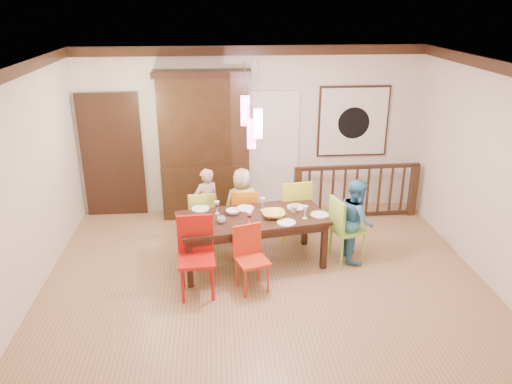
{
  "coord_description": "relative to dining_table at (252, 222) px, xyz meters",
  "views": [
    {
      "loc": [
        -0.61,
        -5.96,
        3.64
      ],
      "look_at": [
        -0.07,
        0.52,
        1.09
      ],
      "focal_mm": 35.0,
      "sensor_mm": 36.0,
      "label": 1
    }
  ],
  "objects": [
    {
      "name": "panel_door",
      "position": [
        -2.26,
        2.01,
        0.39
      ],
      "size": [
        1.04,
        0.07,
        2.24
      ],
      "primitive_type": "cube",
      "color": "black",
      "rests_on": "wall_back"
    },
    {
      "name": "wine_glass_a",
      "position": [
        -0.49,
        0.14,
        0.18
      ],
      "size": [
        0.08,
        0.08,
        0.19
      ],
      "primitive_type": null,
      "color": "#590C19",
      "rests_on": "dining_table"
    },
    {
      "name": "cup_right",
      "position": [
        0.61,
        0.09,
        0.14
      ],
      "size": [
        0.13,
        0.13,
        0.1
      ],
      "primitive_type": "imported",
      "rotation": [
        0.0,
        0.0,
        0.19
      ],
      "color": "silver",
      "rests_on": "dining_table"
    },
    {
      "name": "plate_near_mid",
      "position": [
        0.46,
        -0.25,
        0.09
      ],
      "size": [
        0.26,
        0.26,
        0.01
      ],
      "primitive_type": "cylinder",
      "color": "white",
      "rests_on": "dining_table"
    },
    {
      "name": "plate_far_right",
      "position": [
        0.67,
        0.27,
        0.09
      ],
      "size": [
        0.26,
        0.26,
        0.01
      ],
      "primitive_type": "cylinder",
      "color": "white",
      "rests_on": "dining_table"
    },
    {
      "name": "pendant_cluster",
      "position": [
        0.0,
        -0.0,
        1.44
      ],
      "size": [
        0.27,
        0.21,
        1.14
      ],
      "color": "#FF4C85",
      "rests_on": "ceiling"
    },
    {
      "name": "wine_glass_b",
      "position": [
        0.17,
        0.22,
        0.18
      ],
      "size": [
        0.08,
        0.08,
        0.19
      ],
      "primitive_type": null,
      "color": "silver",
      "rests_on": "dining_table"
    },
    {
      "name": "plate_near_left",
      "position": [
        -0.75,
        -0.24,
        0.09
      ],
      "size": [
        0.26,
        0.26,
        0.01
      ],
      "primitive_type": "cylinder",
      "color": "white",
      "rests_on": "dining_table"
    },
    {
      "name": "ceiling",
      "position": [
        0.14,
        -0.44,
        2.24
      ],
      "size": [
        6.0,
        6.0,
        0.0
      ],
      "primitive_type": "plane",
      "rotation": [
        3.14,
        0.0,
        0.0
      ],
      "color": "white",
      "rests_on": "wall_back"
    },
    {
      "name": "wine_glass_d",
      "position": [
        0.74,
        -0.12,
        0.18
      ],
      "size": [
        0.08,
        0.08,
        0.19
      ],
      "primitive_type": null,
      "color": "silver",
      "rests_on": "dining_table"
    },
    {
      "name": "floor",
      "position": [
        0.14,
        -0.44,
        -0.66
      ],
      "size": [
        6.0,
        6.0,
        0.0
      ],
      "primitive_type": "plane",
      "color": "#946A48",
      "rests_on": "ground"
    },
    {
      "name": "white_doorway",
      "position": [
        0.49,
        2.02,
        0.39
      ],
      "size": [
        0.97,
        0.05,
        2.22
      ],
      "primitive_type": "cube",
      "color": "silver",
      "rests_on": "wall_back"
    },
    {
      "name": "small_bowl",
      "position": [
        -0.26,
        0.11,
        0.12
      ],
      "size": [
        0.24,
        0.24,
        0.06
      ],
      "primitive_type": "imported",
      "rotation": [
        0.0,
        0.0,
        0.23
      ],
      "color": "white",
      "rests_on": "dining_table"
    },
    {
      "name": "wall_right",
      "position": [
        3.14,
        -0.44,
        0.79
      ],
      "size": [
        0.0,
        5.0,
        5.0
      ],
      "primitive_type": "plane",
      "rotation": [
        1.57,
        0.0,
        -1.57
      ],
      "color": "beige",
      "rests_on": "floor"
    },
    {
      "name": "crown_molding",
      "position": [
        0.14,
        -0.44,
        2.16
      ],
      "size": [
        6.0,
        5.0,
        0.16
      ],
      "primitive_type": null,
      "color": "black",
      "rests_on": "wall_back"
    },
    {
      "name": "serving_bowl",
      "position": [
        0.31,
        -0.03,
        0.13
      ],
      "size": [
        0.33,
        0.33,
        0.08
      ],
      "primitive_type": "imported",
      "rotation": [
        0.0,
        0.0,
        -0.0
      ],
      "color": "yellow",
      "rests_on": "dining_table"
    },
    {
      "name": "cup_left",
      "position": [
        -0.43,
        -0.18,
        0.13
      ],
      "size": [
        0.14,
        0.14,
        0.09
      ],
      "primitive_type": "imported",
      "rotation": [
        0.0,
        0.0,
        0.32
      ],
      "color": "silver",
      "rests_on": "dining_table"
    },
    {
      "name": "wine_glass_c",
      "position": [
        -0.05,
        -0.26,
        0.18
      ],
      "size": [
        0.08,
        0.08,
        0.19
      ],
      "primitive_type": null,
      "color": "#590C19",
      "rests_on": "dining_table"
    },
    {
      "name": "person_end_right",
      "position": [
        1.53,
        0.05,
        -0.05
      ],
      "size": [
        0.5,
        0.63,
        1.23
      ],
      "primitive_type": "imported",
      "rotation": [
        0.0,
        0.0,
        1.51
      ],
      "color": "teal",
      "rests_on": "floor"
    },
    {
      "name": "china_hutch",
      "position": [
        -0.67,
        1.85,
        0.6
      ],
      "size": [
        1.61,
        0.46,
        2.53
      ],
      "color": "black",
      "rests_on": "floor"
    },
    {
      "name": "chair_far_left",
      "position": [
        -0.72,
        0.7,
        -0.15
      ],
      "size": [
        0.43,
        0.43,
        0.9
      ],
      "rotation": [
        0.0,
        0.0,
        3.19
      ],
      "color": "#BBD140",
      "rests_on": "floor"
    },
    {
      "name": "plate_far_mid",
      "position": [
        -0.08,
        0.28,
        0.09
      ],
      "size": [
        0.26,
        0.26,
        0.01
      ],
      "primitive_type": "cylinder",
      "color": "white",
      "rests_on": "dining_table"
    },
    {
      "name": "painting",
      "position": [
        1.94,
        2.02,
        0.93
      ],
      "size": [
        1.25,
        0.06,
        1.25
      ],
      "color": "black",
      "rests_on": "wall_back"
    },
    {
      "name": "chair_far_mid",
      "position": [
        -0.06,
        0.75,
        -0.15
      ],
      "size": [
        0.43,
        0.43,
        0.9
      ],
      "rotation": [
        0.0,
        0.0,
        3.08
      ],
      "color": "orange",
      "rests_on": "floor"
    },
    {
      "name": "wall_back",
      "position": [
        0.14,
        2.06,
        0.79
      ],
      "size": [
        6.0,
        0.0,
        6.0
      ],
      "primitive_type": "plane",
      "rotation": [
        1.57,
        0.0,
        0.0
      ],
      "color": "beige",
      "rests_on": "floor"
    },
    {
      "name": "dining_table",
      "position": [
        0.0,
        0.0,
        0.0
      ],
      "size": [
        2.2,
        1.29,
        0.75
      ],
      "rotation": [
        0.0,
        0.0,
        0.18
      ],
      "color": "black",
      "rests_on": "floor"
    },
    {
      "name": "chair_end_right",
      "position": [
        1.41,
        0.04,
        -0.11
      ],
      "size": [
        0.53,
        0.53,
        0.96
      ],
      "rotation": [
        0.0,
        0.0,
        1.81
      ],
      "color": "#97CD42",
      "rests_on": "floor"
    },
    {
      "name": "chair_near_mid",
      "position": [
        -0.05,
        -0.69,
        -0.17
      ],
      "size": [
        0.5,
        0.5,
        0.87
      ],
      "rotation": [
        0.0,
        0.0,
        0.31
      ],
      "color": "red",
      "rests_on": "floor"
    },
    {
      "name": "chair_far_right",
      "position": [
        0.7,
        0.76,
        -0.07
      ],
      "size": [
        0.52,
        0.52,
        1.03
      ],
      "rotation": [
        0.0,
        0.0,
        3.27
      ],
      "color": "#BCCC2E",
      "rests_on": "floor"
    },
    {
      "name": "plate_end_right",
      "position": [
        0.96,
        -0.03,
        0.09
      ],
      "size": [
        0.26,
        0.26,
        0.01
      ],
      "primitive_type": "cylinder",
      "color": "white",
      "rests_on": "dining_table"
    },
    {
      "name": "plate_far_left",
      "position": [
        -0.73,
        0.32,
        0.09
      ],
      "size": [
        0.26,
        0.26,
        0.01
      ],
      "primitive_type": "cylinder",
      "color": "white",
      "rests_on": "dining_table"
    },
    {
      "name": "person_far_mid",
      "position": [
        -0.08,
        0.91,
        -0.09
      ],
      "size": [
        0.58,
        0.4,
        1.15
      ],
      "primitive_type": "imported",
      "rotation": [
        0.0,
        0.0,
        3.2
      ],
      "color": "beige",
      "rests_on": "floor"
    },
    {
      "name": "balustrade",
      "position": [
        1.93,
        1.51,
        -0.16
      ],
      "size": [
        2.2,
        0.13,
        0.96
      ],
      "rotation": [
        0.0,
        0.0,
        0.02
      ],
      "color": "black",
      "rests_on": "floor"
    },
    {
      "name": "napkin",
      "position": [
        -0.11,
        -0.39,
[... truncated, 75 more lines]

